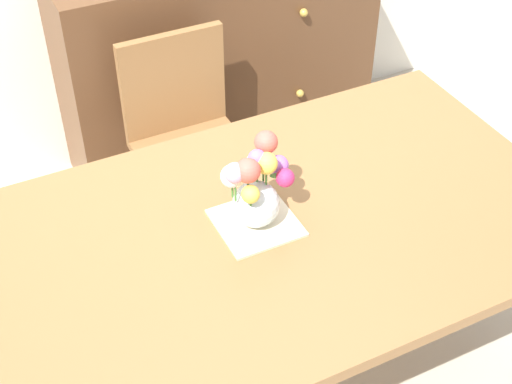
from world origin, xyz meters
name	(u,v)px	position (x,y,z in m)	size (l,w,h in m)	color
ground_plane	(275,382)	(0.00, 0.00, 0.00)	(12.00, 12.00, 0.00)	#B7AD99
dining_table	(279,244)	(0.00, 0.00, 0.69)	(1.73, 1.04, 0.77)	olive
chair_far	(186,133)	(0.04, 0.86, 0.52)	(0.42, 0.42, 0.90)	olive
dresser	(218,62)	(0.39, 1.33, 0.50)	(1.40, 0.47, 1.00)	brown
placemat	(256,223)	(-0.06, 0.03, 0.77)	(0.22, 0.22, 0.01)	beige
flower_vase	(256,186)	(-0.06, 0.03, 0.90)	(0.22, 0.18, 0.26)	silver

